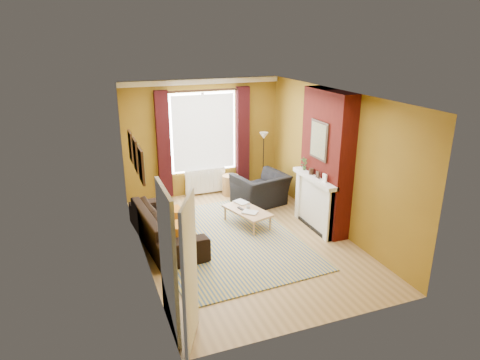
{
  "coord_description": "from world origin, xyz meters",
  "views": [
    {
      "loc": [
        -2.74,
        -6.93,
        3.83
      ],
      "look_at": [
        0.0,
        0.25,
        1.15
      ],
      "focal_mm": 32.0,
      "sensor_mm": 36.0,
      "label": 1
    }
  ],
  "objects_px": {
    "coffee_table": "(247,211)",
    "sofa": "(166,225)",
    "armchair": "(260,190)",
    "wicker_stool": "(230,185)",
    "floor_lamp": "(264,145)"
  },
  "relations": [
    {
      "from": "coffee_table",
      "to": "floor_lamp",
      "type": "xyz_separation_m",
      "value": [
        1.16,
        1.81,
        0.87
      ]
    },
    {
      "from": "armchair",
      "to": "wicker_stool",
      "type": "xyz_separation_m",
      "value": [
        -0.44,
        0.84,
        -0.12
      ]
    },
    {
      "from": "armchair",
      "to": "coffee_table",
      "type": "bearing_deg",
      "value": 41.09
    },
    {
      "from": "floor_lamp",
      "to": "armchair",
      "type": "bearing_deg",
      "value": -117.44
    },
    {
      "from": "coffee_table",
      "to": "armchair",
      "type": "bearing_deg",
      "value": 36.77
    },
    {
      "from": "sofa",
      "to": "wicker_stool",
      "type": "bearing_deg",
      "value": -51.78
    },
    {
      "from": "armchair",
      "to": "wicker_stool",
      "type": "bearing_deg",
      "value": -74.96
    },
    {
      "from": "armchair",
      "to": "floor_lamp",
      "type": "distance_m",
      "value": 1.25
    },
    {
      "from": "sofa",
      "to": "coffee_table",
      "type": "xyz_separation_m",
      "value": [
        1.71,
        0.09,
        -0.02
      ]
    },
    {
      "from": "armchair",
      "to": "coffee_table",
      "type": "distance_m",
      "value": 1.21
    },
    {
      "from": "sofa",
      "to": "wicker_stool",
      "type": "relative_size",
      "value": 4.42
    },
    {
      "from": "coffee_table",
      "to": "sofa",
      "type": "bearing_deg",
      "value": 166.16
    },
    {
      "from": "armchair",
      "to": "coffee_table",
      "type": "relative_size",
      "value": 0.95
    },
    {
      "from": "wicker_stool",
      "to": "floor_lamp",
      "type": "bearing_deg",
      "value": 0.0
    },
    {
      "from": "floor_lamp",
      "to": "coffee_table",
      "type": "bearing_deg",
      "value": -122.51
    }
  ]
}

